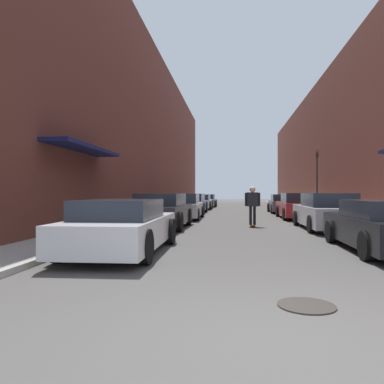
{
  "coord_description": "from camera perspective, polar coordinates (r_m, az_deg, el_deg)",
  "views": [
    {
      "loc": [
        -0.42,
        -3.47,
        1.39
      ],
      "look_at": [
        -1.95,
        10.44,
        1.41
      ],
      "focal_mm": 35.0,
      "sensor_mm": 36.0,
      "label": 1
    }
  ],
  "objects": [
    {
      "name": "parked_car_right_2",
      "position": [
        20.61,
        16.03,
        -2.11
      ],
      "size": [
        2.07,
        4.8,
        1.36
      ],
      "color": "maroon",
      "rests_on": "ground"
    },
    {
      "name": "parked_car_left_5",
      "position": [
        36.1,
        2.08,
        -1.33
      ],
      "size": [
        2.08,
        4.18,
        1.21
      ],
      "color": "gray",
      "rests_on": "ground"
    },
    {
      "name": "curb_strip_right",
      "position": [
        29.49,
        16.92,
        -2.65
      ],
      "size": [
        1.8,
        50.96,
        0.12
      ],
      "color": "#A3A099",
      "rests_on": "ground"
    },
    {
      "name": "parked_car_left_2",
      "position": [
        19.71,
        -1.53,
        -2.25
      ],
      "size": [
        2.06,
        4.61,
        1.33
      ],
      "color": "#B7B7BC",
      "rests_on": "ground"
    },
    {
      "name": "parked_car_right_0",
      "position": [
        9.92,
        27.19,
        -4.68
      ],
      "size": [
        1.88,
        4.49,
        1.21
      ],
      "color": "black",
      "rests_on": "ground"
    },
    {
      "name": "parked_car_left_3",
      "position": [
        25.11,
        -0.03,
        -1.79
      ],
      "size": [
        1.9,
        4.41,
        1.31
      ],
      "color": "navy",
      "rests_on": "ground"
    },
    {
      "name": "parked_car_right_3",
      "position": [
        26.25,
        13.7,
        -1.77
      ],
      "size": [
        1.87,
        4.03,
        1.26
      ],
      "color": "#515459",
      "rests_on": "ground"
    },
    {
      "name": "curb_strip_left",
      "position": [
        29.34,
        -2.75,
        -2.67
      ],
      "size": [
        1.8,
        50.96,
        0.12
      ],
      "color": "#A3A099",
      "rests_on": "ground"
    },
    {
      "name": "parked_car_left_4",
      "position": [
        30.69,
        1.2,
        -1.53
      ],
      "size": [
        1.96,
        4.04,
        1.22
      ],
      "color": "silver",
      "rests_on": "ground"
    },
    {
      "name": "ground",
      "position": [
        23.9,
        7.29,
        -3.4
      ],
      "size": [
        112.11,
        112.11,
        0.0
      ],
      "primitive_type": "plane",
      "color": "#4C4947"
    },
    {
      "name": "skateboarder",
      "position": [
        15.38,
        9.21,
        -1.51
      ],
      "size": [
        0.62,
        0.78,
        1.63
      ],
      "color": "brown",
      "rests_on": "ground"
    },
    {
      "name": "building_row_left",
      "position": [
        30.25,
        -8.24,
        8.63
      ],
      "size": [
        4.9,
        50.96,
        11.93
      ],
      "color": "brown",
      "rests_on": "ground"
    },
    {
      "name": "traffic_light",
      "position": [
        25.29,
        18.51,
        2.53
      ],
      "size": [
        0.16,
        0.22,
        3.96
      ],
      "color": "#2D2D2D",
      "rests_on": "curb_strip_right"
    },
    {
      "name": "building_row_right",
      "position": [
        30.33,
        22.34,
        6.57
      ],
      "size": [
        4.9,
        50.96,
        9.79
      ],
      "color": "brown",
      "rests_on": "ground"
    },
    {
      "name": "parked_car_left_0",
      "position": [
        8.81,
        -10.55,
        -5.15
      ],
      "size": [
        1.94,
        4.68,
        1.23
      ],
      "color": "silver",
      "rests_on": "ground"
    },
    {
      "name": "parked_car_left_1",
      "position": [
        14.57,
        -4.66,
        -2.94
      ],
      "size": [
        1.97,
        4.29,
        1.35
      ],
      "color": "#232326",
      "rests_on": "ground"
    },
    {
      "name": "manhole_cover",
      "position": [
        4.96,
        17.05,
        -16.22
      ],
      "size": [
        0.7,
        0.7,
        0.02
      ],
      "color": "#332D28",
      "rests_on": "ground"
    },
    {
      "name": "parked_car_right_1",
      "position": [
        14.91,
        19.81,
        -2.9
      ],
      "size": [
        1.89,
        4.81,
        1.36
      ],
      "color": "#B7B7BC",
      "rests_on": "ground"
    }
  ]
}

